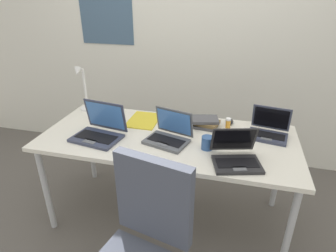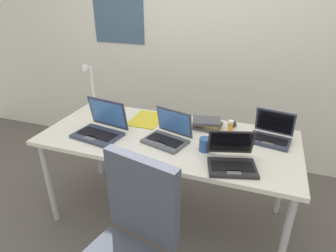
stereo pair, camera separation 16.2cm
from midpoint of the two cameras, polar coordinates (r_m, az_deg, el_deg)
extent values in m
plane|color=#56514C|center=(2.47, -1.96, -17.40)|extent=(12.00, 12.00, 0.00)
cube|color=silver|center=(2.89, 3.97, 18.05)|extent=(6.00, 0.12, 2.60)
cube|color=#3F5972|center=(3.10, -14.09, 22.58)|extent=(0.56, 0.01, 0.76)
cube|color=silver|center=(2.04, -2.27, -2.44)|extent=(1.80, 0.80, 0.03)
cylinder|color=#B2B5BA|center=(2.36, -25.09, -11.59)|extent=(0.04, 0.04, 0.71)
cylinder|color=#B2B5BA|center=(1.95, 20.71, -19.62)|extent=(0.04, 0.04, 0.71)
cylinder|color=#B2B5BA|center=(2.81, -16.82, -3.77)|extent=(0.04, 0.04, 0.71)
cylinder|color=#B2B5BA|center=(2.48, 19.48, -8.50)|extent=(0.04, 0.04, 0.71)
cylinder|color=white|center=(2.60, -17.48, 3.34)|extent=(0.12, 0.12, 0.02)
cylinder|color=white|center=(2.54, -18.01, 7.05)|extent=(0.02, 0.02, 0.34)
cylinder|color=white|center=(2.46, -19.03, 10.47)|extent=(0.01, 0.08, 0.01)
cone|color=white|center=(2.43, -19.53, 10.21)|extent=(0.07, 0.09, 0.09)
cube|color=#33384C|center=(2.07, -16.34, -2.40)|extent=(0.36, 0.27, 0.02)
cube|color=black|center=(2.06, -16.38, -2.12)|extent=(0.30, 0.17, 0.00)
cube|color=#595B60|center=(2.01, -17.65, -3.00)|extent=(0.10, 0.06, 0.00)
cube|color=#33384C|center=(2.11, -14.55, 2.02)|extent=(0.33, 0.10, 0.22)
cube|color=#3F72BF|center=(2.10, -14.64, 1.99)|extent=(0.30, 0.08, 0.19)
cube|color=#515459|center=(1.94, -2.74, -3.19)|extent=(0.32, 0.26, 0.02)
cube|color=black|center=(1.94, -2.75, -2.89)|extent=(0.27, 0.17, 0.00)
cube|color=#595B60|center=(1.89, -3.78, -3.69)|extent=(0.09, 0.06, 0.00)
cube|color=#515459|center=(1.98, -1.05, 0.85)|extent=(0.28, 0.11, 0.19)
cube|color=#3F72BF|center=(1.98, -1.13, 0.82)|extent=(0.25, 0.10, 0.16)
cube|color=#33384C|center=(2.10, 17.18, -2.05)|extent=(0.29, 0.23, 0.02)
cube|color=black|center=(2.10, 17.22, -1.78)|extent=(0.25, 0.14, 0.00)
cube|color=#595B60|center=(2.04, 16.97, -2.48)|extent=(0.08, 0.05, 0.00)
cube|color=#33384C|center=(2.16, 17.95, 1.52)|extent=(0.27, 0.09, 0.18)
cube|color=black|center=(2.15, 17.94, 1.49)|extent=(0.24, 0.07, 0.15)
cube|color=#232326|center=(1.73, 11.02, -7.62)|extent=(0.32, 0.26, 0.02)
cube|color=black|center=(1.73, 11.06, -7.30)|extent=(0.26, 0.17, 0.00)
cube|color=#595B60|center=(1.68, 11.47, -8.46)|extent=(0.09, 0.06, 0.00)
cube|color=#232326|center=(1.79, 10.49, -2.71)|extent=(0.29, 0.14, 0.18)
cube|color=black|center=(1.79, 10.53, -2.74)|extent=(0.26, 0.12, 0.15)
ellipsoid|color=black|center=(2.25, 10.19, 0.93)|extent=(0.07, 0.10, 0.03)
cube|color=black|center=(2.39, -12.94, 1.87)|extent=(0.12, 0.15, 0.01)
cylinder|color=gold|center=(2.17, 9.85, 0.35)|extent=(0.04, 0.04, 0.06)
cylinder|color=white|center=(2.15, 9.93, 1.30)|extent=(0.04, 0.04, 0.01)
cube|color=#4C4C51|center=(2.18, 5.21, 0.13)|extent=(0.20, 0.18, 0.02)
cube|color=brown|center=(2.17, 5.52, 0.64)|extent=(0.21, 0.17, 0.03)
cube|color=#4C4C51|center=(2.16, 5.18, 1.27)|extent=(0.24, 0.19, 0.02)
cube|color=gold|center=(2.28, -6.91, 1.13)|extent=(0.23, 0.31, 0.01)
cylinder|color=#2D518C|center=(1.87, 5.39, -3.43)|extent=(0.08, 0.08, 0.09)
torus|color=#2D518C|center=(1.86, 6.92, -3.48)|extent=(0.05, 0.01, 0.05)
cube|color=#474C5B|center=(1.50, -6.13, -14.42)|extent=(0.42, 0.15, 0.48)
camera|label=1|loc=(0.08, -92.32, -1.13)|focal=30.47mm
camera|label=2|loc=(0.08, 87.68, 1.13)|focal=30.47mm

